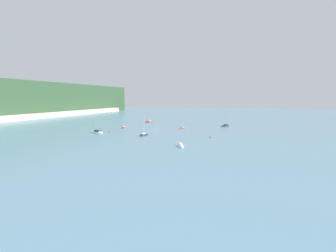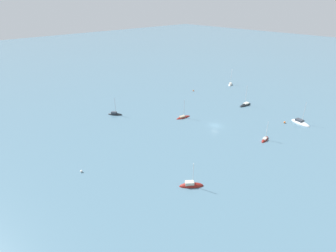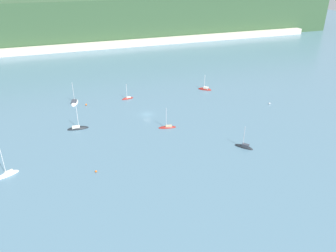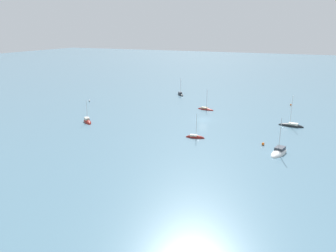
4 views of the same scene
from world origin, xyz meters
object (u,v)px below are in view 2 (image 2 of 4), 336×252
mooring_buoy_2 (193,91)px  sailboat_6 (115,114)px  sailboat_0 (191,186)px  sailboat_3 (230,85)px  sailboat_5 (300,123)px  sailboat_4 (183,117)px  mooring_buoy_0 (285,122)px  sailboat_1 (265,140)px  sailboat_2 (245,105)px  mooring_buoy_1 (81,171)px

mooring_buoy_2 → sailboat_6: bearing=-1.9°
sailboat_0 → sailboat_3: sailboat_3 is taller
sailboat_0 → sailboat_5: 57.57m
sailboat_0 → sailboat_4: (-28.74, -30.58, -0.03)m
sailboat_4 → mooring_buoy_0: bearing=-39.0°
sailboat_4 → mooring_buoy_2: 33.62m
sailboat_1 → mooring_buoy_0: size_ratio=10.40×
sailboat_3 → sailboat_0: bearing=-177.0°
sailboat_0 → sailboat_5: (-57.47, 3.27, -0.00)m
sailboat_2 → sailboat_4: bearing=-14.1°
sailboat_2 → mooring_buoy_1: 76.05m
sailboat_3 → mooring_buoy_2: bearing=138.3°
sailboat_5 → mooring_buoy_2: sailboat_5 is taller
mooring_buoy_0 → sailboat_0: bearing=0.9°
sailboat_1 → mooring_buoy_0: sailboat_1 is taller
mooring_buoy_0 → mooring_buoy_2: bearing=-93.5°
sailboat_4 → mooring_buoy_1: 46.70m
sailboat_6 → mooring_buoy_0: (-42.64, 50.57, 0.22)m
sailboat_0 → sailboat_4: sailboat_4 is taller
mooring_buoy_2 → sailboat_4: bearing=35.1°
sailboat_0 → sailboat_5: size_ratio=0.82×
sailboat_0 → sailboat_2: bearing=59.5°
sailboat_0 → mooring_buoy_0: (-53.24, -0.86, 0.23)m
mooring_buoy_2 → mooring_buoy_1: bearing=19.1°
sailboat_1 → sailboat_6: bearing=107.2°
sailboat_1 → sailboat_2: 31.46m
sailboat_3 → mooring_buoy_0: size_ratio=13.58×
mooring_buoy_1 → mooring_buoy_2: bearing=-160.9°
sailboat_2 → sailboat_5: bearing=91.2°
mooring_buoy_2 → sailboat_5: bearing=91.3°
mooring_buoy_0 → sailboat_1: bearing=4.9°
sailboat_0 → sailboat_3: bearing=68.4°
sailboat_2 → sailboat_5: (0.97, 24.39, 0.03)m
mooring_buoy_2 → mooring_buoy_0: bearing=86.5°
sailboat_2 → mooring_buoy_2: bearing=-82.1°
sailboat_5 → mooring_buoy_2: bearing=-165.1°
sailboat_6 → sailboat_1: bearing=-13.6°
sailboat_3 → mooring_buoy_2: 23.72m
sailboat_0 → sailboat_4: 41.97m
sailboat_0 → sailboat_1: 35.73m
sailboat_6 → mooring_buoy_1: (28.15, 27.06, 0.20)m
sailboat_3 → mooring_buoy_0: (25.81, 42.54, 0.26)m
sailboat_5 → mooring_buoy_0: (4.23, -4.13, 0.23)m
sailboat_1 → mooring_buoy_2: bearing=59.3°
sailboat_3 → sailboat_5: 51.42m
sailboat_1 → mooring_buoy_0: bearing=-3.7°
sailboat_0 → sailboat_6: 52.52m
sailboat_4 → sailboat_5: (-28.73, 33.85, 0.03)m
sailboat_5 → mooring_buoy_0: sailboat_5 is taller
sailboat_6 → mooring_buoy_2: sailboat_6 is taller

